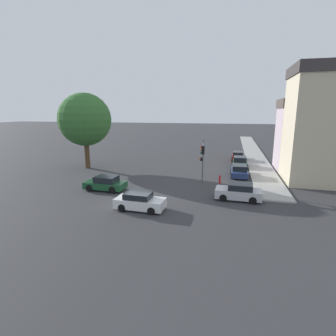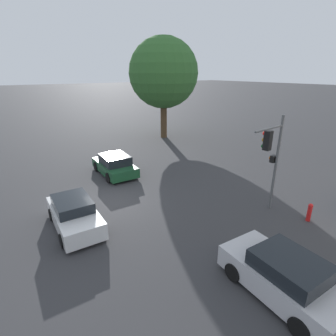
% 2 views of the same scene
% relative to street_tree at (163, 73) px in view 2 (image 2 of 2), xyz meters
% --- Properties ---
extents(ground_plane, '(300.00, 300.00, 0.00)m').
position_rel_street_tree_xyz_m(ground_plane, '(11.37, -10.90, -6.62)').
color(ground_plane, '#333335').
extents(street_tree, '(7.02, 7.02, 10.15)m').
position_rel_street_tree_xyz_m(street_tree, '(0.00, 0.00, 0.00)').
color(street_tree, '#4C3823').
rests_on(street_tree, ground_plane).
extents(traffic_signal, '(0.69, 2.41, 4.90)m').
position_rel_street_tree_xyz_m(traffic_signal, '(16.39, -4.69, -3.40)').
color(traffic_signal, '#515456').
rests_on(traffic_signal, ground_plane).
extents(crossing_car_0, '(4.09, 2.15, 1.42)m').
position_rel_street_tree_xyz_m(crossing_car_0, '(7.23, -8.92, -5.95)').
color(crossing_car_0, '#194728').
rests_on(crossing_car_0, ground_plane).
extents(crossing_car_1, '(4.07, 2.14, 1.49)m').
position_rel_street_tree_xyz_m(crossing_car_1, '(20.14, -8.82, -5.91)').
color(crossing_car_1, '#B7B7BC').
rests_on(crossing_car_1, ground_plane).
extents(crossing_car_2, '(4.02, 1.95, 1.39)m').
position_rel_street_tree_xyz_m(crossing_car_2, '(12.38, -13.17, -5.95)').
color(crossing_car_2, silver).
rests_on(crossing_car_2, ground_plane).
extents(fire_hydrant, '(0.22, 0.22, 0.92)m').
position_rel_street_tree_xyz_m(fire_hydrant, '(18.24, -3.74, -6.13)').
color(fire_hydrant, red).
rests_on(fire_hydrant, ground_plane).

